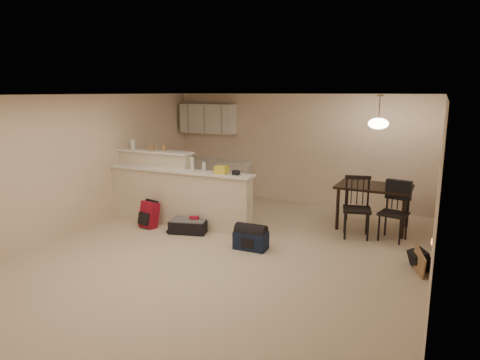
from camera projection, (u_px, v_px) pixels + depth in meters
The scene contains 22 objects.
room at pixel (227, 176), 6.67m from camera, with size 7.00×7.02×2.50m.
breakfast_bar at pixel (170, 192), 8.41m from camera, with size 3.08×0.58×1.39m.
upper_cabinets at pixel (208, 119), 10.40m from camera, with size 1.40×0.34×0.70m, color white.
kitchen_counter at pixel (213, 179), 10.50m from camera, with size 1.80×0.60×0.90m, color white.
thermostat at pixel (439, 159), 6.75m from camera, with size 0.02×0.12×0.12m, color beige.
jar at pixel (133, 144), 8.75m from camera, with size 0.10×0.10×0.20m, color silver.
cereal_box at pixel (151, 146), 8.56m from camera, with size 0.10×0.07×0.16m, color #97734E.
small_box at pixel (164, 148), 8.44m from camera, with size 0.08×0.06×0.12m, color #97734E.
bottle_a at pixel (192, 164), 7.97m from camera, with size 0.07×0.07×0.26m, color silver.
bottle_b at pixel (204, 167), 7.87m from camera, with size 0.06×0.06×0.18m, color silver.
bag_lump at pixel (221, 170), 7.72m from camera, with size 0.22×0.18×0.14m, color #97734E.
pouch at pixel (236, 173), 7.61m from camera, with size 0.12×0.10×0.08m, color #97734E.
extra_item_x at pixel (218, 170), 7.75m from camera, with size 0.13×0.10×0.14m, color #97734E.
dining_table at pixel (374, 191), 7.97m from camera, with size 1.36×0.93×0.83m.
pendant_lamp at pixel (378, 123), 7.71m from camera, with size 0.36×0.36×0.62m.
dining_chair_near at pixel (357, 208), 7.53m from camera, with size 0.47×0.45×1.08m, color black, non-canonical shape.
dining_chair_far at pixel (394, 212), 7.37m from camera, with size 0.45×0.43×1.02m, color black, non-canonical shape.
suitcase at pixel (189, 226), 7.88m from camera, with size 0.67×0.43×0.23m, color black.
red_backpack at pixel (149, 215), 8.15m from camera, with size 0.33×0.21×0.49m, color maroon.
navy_duffel at pixel (251, 240), 7.03m from camera, with size 0.54×0.29×0.29m, color #111C37.
black_daypack at pixel (420, 260), 6.25m from camera, with size 0.30×0.21×0.27m, color black.
cardboard_sheet at pixel (419, 262), 6.06m from camera, with size 0.46×0.02×0.35m, color #97734E.
Camera 1 is at (2.98, -5.83, 2.55)m, focal length 32.00 mm.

